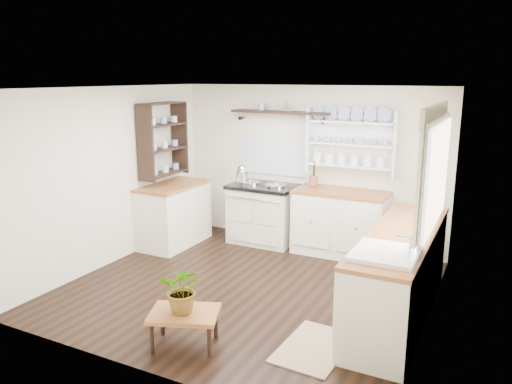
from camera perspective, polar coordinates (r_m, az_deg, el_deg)
floor at (r=5.97m, az=-0.93°, el=-10.85°), size 4.00×3.80×0.01m
wall_back at (r=7.30m, az=6.03°, el=3.00°), size 4.00×0.02×2.30m
wall_right at (r=5.01m, az=19.69°, el=-2.41°), size 0.02×3.80×2.30m
wall_left at (r=6.75m, az=-16.15°, el=1.72°), size 0.02×3.80×2.30m
ceiling at (r=5.45m, az=-1.02°, el=11.80°), size 4.00×3.80×0.01m
window at (r=5.08m, az=19.71°, el=2.58°), size 0.08×1.55×1.22m
aga_cooker at (r=7.38m, az=0.80°, el=-2.43°), size 0.98×0.68×0.90m
back_cabinets at (r=6.99m, az=9.61°, el=-3.39°), size 1.27×0.63×0.90m
right_cabinets at (r=5.37m, az=16.06°, el=-8.91°), size 0.62×2.43×0.90m
belfast_sink at (r=4.55m, az=14.47°, el=-8.23°), size 0.55×0.60×0.45m
left_cabinets at (r=7.39m, az=-9.37°, el=-2.46°), size 0.62×1.13×0.90m
plate_rack at (r=7.00m, az=11.00°, el=5.75°), size 1.20×0.22×0.90m
high_shelf at (r=7.24m, az=2.84°, el=9.03°), size 1.50×0.29×0.16m
left_shelving at (r=7.26m, az=-10.58°, el=5.99°), size 0.28×0.80×1.05m
kettle at (r=7.27m, az=-1.58°, el=2.19°), size 0.19×0.19×0.23m
utensil_crock at (r=7.08m, az=6.53°, el=1.27°), size 0.12×0.12×0.14m
center_table at (r=4.73m, az=-8.19°, el=-13.88°), size 0.74×0.64×0.33m
potted_plant at (r=4.61m, az=-8.29°, el=-10.93°), size 0.48×0.44×0.44m
floor_rug at (r=4.80m, az=6.65°, el=-17.23°), size 0.59×0.87×0.02m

